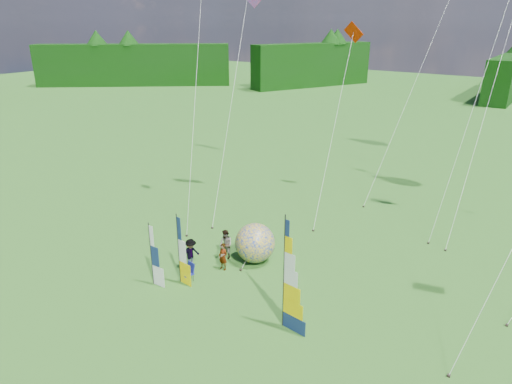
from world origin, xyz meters
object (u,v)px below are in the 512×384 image
Objects in this scene: side_banner_far at (151,255)px; spectator_d at (251,243)px; spectator_c at (191,254)px; kite_whale at (495,73)px; feather_banner_main at (284,275)px; spectator_a at (223,257)px; spectator_b at (226,244)px; side_banner_left at (179,250)px; bol_inflatable at (255,243)px; camp_chair at (187,273)px.

spectator_d is at bearing 63.09° from side_banner_far.
spectator_c is at bearing 76.20° from side_banner_far.
spectator_d is 19.10m from kite_whale.
spectator_a is at bearing 163.19° from feather_banner_main.
spectator_a is 0.89× the size of spectator_b.
spectator_d is (1.14, 0.99, 0.01)m from spectator_b.
side_banner_far reaches higher than spectator_c.
side_banner_left is 3.64m from spectator_b.
side_banner_far is 6.07m from spectator_d.
spectator_b is 20.40m from kite_whale.
kite_whale is at bearing 71.68° from spectator_b.
spectator_a is 1.32m from spectator_b.
side_banner_left is 1.66× the size of bol_inflatable.
side_banner_far reaches higher than spectator_d.
feather_banner_main is 3.04× the size of spectator_b.
side_banner_left is at bearing 41.71° from side_banner_far.
feather_banner_main is at bearing 178.33° from spectator_d.
side_banner_left is 2.82m from spectator_a.
spectator_b is 1.51m from spectator_d.
side_banner_left reaches higher than camp_chair.
side_banner_left is 4.69m from bol_inflatable.
spectator_d is at bearing -108.31° from kite_whale.
feather_banner_main is at bearing -92.39° from spectator_c.
side_banner_left is at bearing -104.99° from kite_whale.
side_banner_left is 1.46m from camp_chair.
spectator_a is 20.93m from kite_whale.
bol_inflatable is at bearing 40.67° from spectator_b.
side_banner_far is 6.01m from bol_inflatable.
bol_inflatable is at bearing -106.43° from kite_whale.
camp_chair is at bearing 113.67° from spectator_d.
kite_whale is (9.87, 15.98, 9.25)m from spectator_a.
side_banner_far reaches higher than bol_inflatable.
side_banner_left is at bearing -173.45° from feather_banner_main.
kite_whale is at bearing -83.91° from spectator_d.
side_banner_far is 2.17× the size of spectator_a.
bol_inflatable is at bearing -33.29° from spectator_c.
spectator_c is (-1.60, -0.91, 0.10)m from spectator_a.
side_banner_far is 0.17× the size of kite_whale.
spectator_a is at bearing -50.94° from spectator_c.
spectator_d is at bearing 144.83° from feather_banner_main.
spectator_b is 0.09× the size of kite_whale.
spectator_b is at bearing 126.10° from spectator_a.
bol_inflatable is 1.78m from spectator_b.
spectator_a is 0.89× the size of spectator_d.
kite_whale is (11.99, 19.30, 8.31)m from side_banner_far.
spectator_d is (-4.98, 4.48, -1.81)m from feather_banner_main.
camp_chair is at bearing -74.86° from spectator_b.
spectator_a is at bearing 55.94° from side_banner_far.
spectator_c is at bearing -108.31° from kite_whale.
spectator_c and spectator_d have the same top height.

